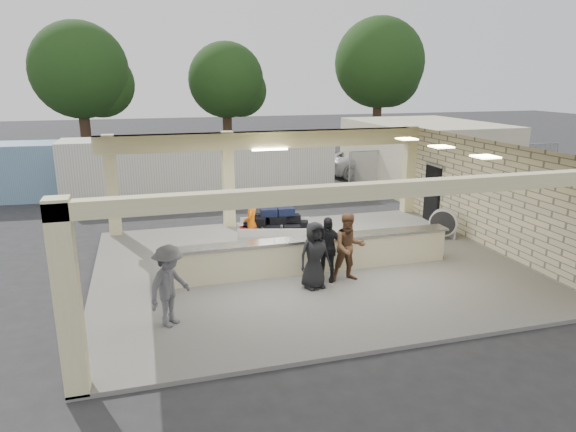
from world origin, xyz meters
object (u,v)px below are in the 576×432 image
object	(u,v)px
car_white_b	(429,159)
car_dark	(316,158)
passenger_c	(169,286)
baggage_counter	(314,254)
baggage_handler	(251,224)
drum_fan	(443,223)
container_white	(202,165)
passenger_a	(349,247)
passenger_d	(314,255)
car_white_a	(372,162)
luggage_cart	(274,227)
passenger_b	(327,249)

from	to	relation	value
car_white_b	car_dark	bearing A→B (deg)	64.19
passenger_c	car_dark	xyz separation A→B (m)	(9.65, 18.33, -0.30)
baggage_counter	baggage_handler	bearing A→B (deg)	123.83
baggage_handler	drum_fan	bearing A→B (deg)	108.04
drum_fan	baggage_handler	distance (m)	6.55
car_dark	container_white	distance (m)	8.73
passenger_a	passenger_d	distance (m)	1.06
baggage_handler	car_dark	xyz separation A→B (m)	(6.93, 14.08, -0.30)
passenger_c	passenger_d	size ratio (longest dim) A/B	1.04
baggage_handler	car_white_b	size ratio (longest dim) A/B	0.39
baggage_counter	drum_fan	size ratio (longest dim) A/B	7.98
car_white_a	baggage_handler	bearing A→B (deg)	136.83
baggage_handler	car_white_a	xyz separation A→B (m)	(9.42, 11.57, -0.26)
car_dark	passenger_d	bearing A→B (deg)	-170.90
luggage_cart	passenger_d	distance (m)	3.34
baggage_counter	luggage_cart	size ratio (longest dim) A/B	3.23
passenger_c	car_dark	distance (m)	20.72
luggage_cart	drum_fan	xyz separation A→B (m)	(5.77, -0.53, -0.17)
drum_fan	passenger_a	size ratio (longest dim) A/B	0.55
baggage_handler	container_white	xyz separation A→B (m)	(-0.39, 9.37, 0.33)
drum_fan	passenger_a	world-z (taller)	passenger_a
baggage_counter	baggage_handler	size ratio (longest dim) A/B	4.45
passenger_c	car_white_b	size ratio (longest dim) A/B	0.39
luggage_cart	car_white_b	world-z (taller)	car_white_b
car_white_a	car_dark	distance (m)	3.54
luggage_cart	car_white_a	world-z (taller)	car_white_a
passenger_a	baggage_handler	bearing A→B (deg)	127.51
baggage_handler	passenger_a	size ratio (longest dim) A/B	0.99
baggage_handler	passenger_c	world-z (taller)	baggage_handler
baggage_counter	baggage_handler	xyz separation A→B (m)	(-1.35, 2.01, 0.43)
passenger_b	passenger_d	world-z (taller)	passenger_d
drum_fan	passenger_c	xyz separation A→B (m)	(-9.25, -3.90, 0.37)
car_dark	passenger_b	bearing A→B (deg)	-169.85
passenger_c	passenger_b	bearing A→B (deg)	-27.25
passenger_a	car_white_a	world-z (taller)	passenger_a
car_white_a	car_white_b	xyz separation A→B (m)	(3.74, 0.07, -0.01)
passenger_b	luggage_cart	bearing A→B (deg)	128.68
baggage_counter	passenger_d	world-z (taller)	passenger_d
baggage_counter	car_white_b	xyz separation A→B (m)	(11.81, 13.65, 0.16)
passenger_c	container_white	size ratio (longest dim) A/B	0.15
baggage_handler	car_white_a	size ratio (longest dim) A/B	0.35
passenger_d	baggage_handler	bearing A→B (deg)	96.02
car_white_b	car_dark	distance (m)	6.69
passenger_c	car_white_b	xyz separation A→B (m)	(15.88, 15.89, -0.27)
luggage_cart	drum_fan	size ratio (longest dim) A/B	2.47
drum_fan	car_white_a	xyz separation A→B (m)	(2.89, 11.92, 0.11)
passenger_d	passenger_c	bearing A→B (deg)	-174.62
passenger_d	car_dark	distance (m)	18.23
passenger_d	car_white_a	bearing A→B (deg)	48.90
luggage_cart	passenger_c	world-z (taller)	passenger_c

